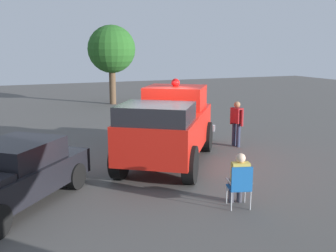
% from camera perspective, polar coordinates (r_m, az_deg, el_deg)
% --- Properties ---
extents(ground_plane, '(60.00, 60.00, 0.00)m').
position_cam_1_polar(ground_plane, '(12.35, -0.77, -5.89)').
color(ground_plane, '#514F4C').
extents(vintage_fire_truck, '(5.18, 6.12, 2.59)m').
position_cam_1_polar(vintage_fire_truck, '(12.73, 0.23, 0.19)').
color(vintage_fire_truck, black).
rests_on(vintage_fire_truck, ground).
extents(classic_hot_rod, '(4.24, 4.52, 1.46)m').
position_cam_1_polar(classic_hot_rod, '(9.93, -21.70, -6.50)').
color(classic_hot_rod, black).
rests_on(classic_hot_rod, ground).
extents(lawn_chair_near_truck, '(0.62, 0.62, 1.02)m').
position_cam_1_polar(lawn_chair_near_truck, '(9.29, 10.23, -8.09)').
color(lawn_chair_near_truck, '#B7BABF').
rests_on(lawn_chair_near_truck, ground).
extents(lawn_chair_by_car, '(0.61, 0.60, 1.02)m').
position_cam_1_polar(lawn_chair_by_car, '(15.63, -5.63, -0.05)').
color(lawn_chair_by_car, '#B7BABF').
rests_on(lawn_chair_by_car, ground).
extents(spectator_seated, '(0.51, 0.62, 1.29)m').
position_cam_1_polar(spectator_seated, '(9.37, 10.05, -7.21)').
color(spectator_seated, '#383842').
rests_on(spectator_seated, ground).
extents(spectator_standing, '(0.35, 0.65, 1.68)m').
position_cam_1_polar(spectator_standing, '(14.92, 9.72, 0.76)').
color(spectator_standing, '#2D334C').
rests_on(spectator_standing, ground).
extents(oak_tree_left, '(2.99, 2.99, 4.97)m').
position_cam_1_polar(oak_tree_left, '(25.85, -8.02, 10.69)').
color(oak_tree_left, brown).
rests_on(oak_tree_left, ground).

